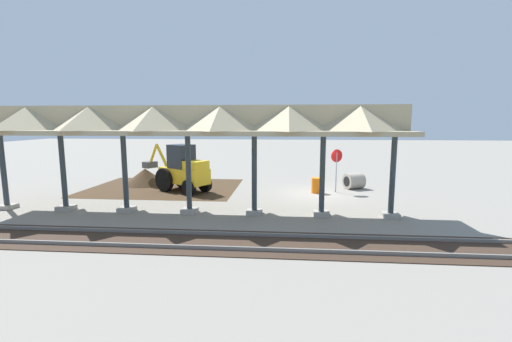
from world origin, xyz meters
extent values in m
plane|color=gray|center=(0.00, 0.00, 0.00)|extent=(120.00, 120.00, 0.00)
cube|color=#42301E|center=(9.55, -1.13, 0.00)|extent=(9.29, 7.00, 0.01)
cube|color=#9E998E|center=(-2.78, 4.69, 0.10)|extent=(0.70, 0.70, 0.20)
cylinder|color=#2D383D|center=(-2.78, 4.69, 1.80)|extent=(0.24, 0.24, 3.60)
cube|color=#9E998E|center=(0.22, 4.69, 0.10)|extent=(0.70, 0.70, 0.20)
cylinder|color=#2D383D|center=(0.22, 4.69, 1.80)|extent=(0.24, 0.24, 3.60)
cube|color=#9E998E|center=(3.23, 4.69, 0.10)|extent=(0.70, 0.70, 0.20)
cylinder|color=#2D383D|center=(3.23, 4.69, 1.80)|extent=(0.24, 0.24, 3.60)
cube|color=#9E998E|center=(6.24, 4.69, 0.10)|extent=(0.70, 0.70, 0.20)
cylinder|color=#2D383D|center=(6.24, 4.69, 1.80)|extent=(0.24, 0.24, 3.60)
cube|color=#9E998E|center=(9.24, 4.69, 0.10)|extent=(0.70, 0.70, 0.20)
cylinder|color=#2D383D|center=(9.24, 4.69, 1.80)|extent=(0.24, 0.24, 3.60)
cube|color=#9E998E|center=(12.25, 4.69, 0.10)|extent=(0.70, 0.70, 0.20)
cylinder|color=#2D383D|center=(12.25, 4.69, 1.80)|extent=(0.24, 0.24, 3.60)
cube|color=#9E998E|center=(15.26, 4.69, 0.10)|extent=(0.70, 0.70, 0.20)
cylinder|color=#2D383D|center=(15.26, 4.69, 1.80)|extent=(0.24, 0.24, 3.60)
cube|color=tan|center=(6.24, 4.69, 3.70)|extent=(19.24, 3.20, 0.20)
cube|color=tan|center=(6.24, 4.69, 4.35)|extent=(19.24, 0.20, 1.10)
pyramid|color=tan|center=(-1.28, 4.69, 4.35)|extent=(2.71, 3.20, 1.10)
pyramid|color=tan|center=(1.73, 4.69, 4.35)|extent=(2.71, 3.20, 1.10)
pyramid|color=tan|center=(4.73, 4.69, 4.35)|extent=(2.71, 3.20, 1.10)
pyramid|color=tan|center=(7.74, 4.69, 4.35)|extent=(2.71, 3.20, 1.10)
pyramid|color=tan|center=(10.75, 4.69, 4.35)|extent=(2.71, 3.20, 1.10)
pyramid|color=tan|center=(13.76, 4.69, 4.35)|extent=(2.71, 3.20, 1.10)
cube|color=slate|center=(0.00, 7.74, 0.07)|extent=(60.00, 0.08, 0.15)
cube|color=slate|center=(0.00, 9.17, 0.07)|extent=(60.00, 0.08, 0.15)
cube|color=#38281E|center=(0.00, 8.45, 0.01)|extent=(60.00, 2.58, 0.03)
cylinder|color=gray|center=(-1.16, -0.61, 1.19)|extent=(0.06, 0.06, 2.37)
cylinder|color=red|center=(-1.16, -0.61, 2.18)|extent=(0.70, 0.36, 0.76)
cube|color=yellow|center=(7.90, -0.12, 0.97)|extent=(3.41, 2.79, 0.90)
cube|color=#1E262D|center=(8.07, -0.22, 2.12)|extent=(1.72, 1.68, 1.40)
cube|color=yellow|center=(7.03, 0.42, 1.67)|extent=(1.55, 1.53, 0.50)
cylinder|color=black|center=(8.34, -1.23, 0.70)|extent=(1.35, 0.99, 1.40)
cylinder|color=black|center=(9.10, -0.01, 0.70)|extent=(1.35, 0.99, 1.40)
cylinder|color=black|center=(6.64, -0.10, 0.45)|extent=(0.92, 0.73, 0.90)
cylinder|color=black|center=(7.32, 1.01, 0.45)|extent=(0.92, 0.73, 0.90)
cylinder|color=yellow|center=(9.65, -1.20, 2.08)|extent=(1.00, 0.71, 1.41)
cylinder|color=yellow|center=(10.38, -1.65, 2.05)|extent=(0.87, 0.62, 1.43)
cube|color=#47474C|center=(10.71, -1.85, 1.38)|extent=(0.93, 1.00, 0.40)
cone|color=#42301E|center=(11.19, -2.14, 0.00)|extent=(5.77, 5.77, 2.15)
cylinder|color=#9E9384|center=(-2.46, -1.82, 0.49)|extent=(1.41, 1.35, 0.98)
cylinder|color=black|center=(-1.97, -1.59, 0.49)|extent=(0.29, 0.59, 0.64)
cylinder|color=orange|center=(0.01, -0.32, 0.45)|extent=(0.56, 0.56, 0.90)
camera|label=1|loc=(1.87, 19.74, 4.19)|focal=24.00mm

